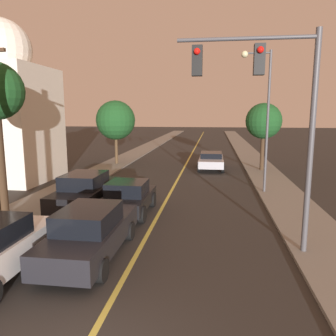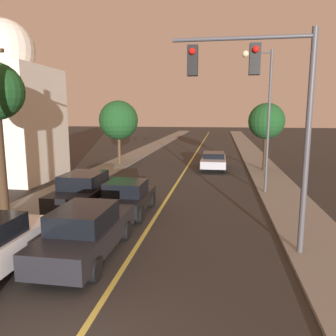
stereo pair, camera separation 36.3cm
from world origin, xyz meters
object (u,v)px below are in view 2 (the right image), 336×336
object	(u,v)px
traffic_signal_mast	(266,98)
tree_right_near	(266,121)
tree_left_far	(119,120)
car_far_oncoming	(214,160)
streetlamp_right	(263,104)
domed_building_left	(9,110)
car_outer_lane_second	(85,190)
car_near_lane_front	(86,231)
car_near_lane_second	(127,197)

from	to	relation	value
traffic_signal_mast	tree_right_near	size ratio (longest dim) A/B	1.33
traffic_signal_mast	tree_left_far	size ratio (longest dim) A/B	1.26
car_far_oncoming	streetlamp_right	xyz separation A→B (m)	(2.71, -7.74, 4.21)
domed_building_left	tree_right_near	bearing A→B (deg)	18.47
car_outer_lane_second	streetlamp_right	world-z (taller)	streetlamp_right
car_near_lane_front	streetlamp_right	distance (m)	11.92
tree_left_far	domed_building_left	size ratio (longest dim) A/B	0.52
car_outer_lane_second	domed_building_left	size ratio (longest dim) A/B	0.48
car_far_oncoming	tree_right_near	xyz separation A→B (m)	(3.89, -0.47, 3.11)
traffic_signal_mast	tree_left_far	distance (m)	19.73
car_outer_lane_second	domed_building_left	distance (m)	10.28
car_near_lane_second	tree_right_near	world-z (taller)	tree_right_near
car_outer_lane_second	car_far_oncoming	distance (m)	13.30
traffic_signal_mast	tree_right_near	bearing A→B (deg)	82.38
streetlamp_right	domed_building_left	distance (m)	16.16
car_near_lane_front	tree_right_near	world-z (taller)	tree_right_near
tree_right_near	car_near_lane_second	bearing A→B (deg)	-121.92
car_near_lane_second	car_far_oncoming	world-z (taller)	car_near_lane_second
car_near_lane_second	tree_right_near	size ratio (longest dim) A/B	0.74
car_near_lane_second	domed_building_left	xyz separation A→B (m)	(-9.81, 6.22, 3.87)
car_outer_lane_second	car_far_oncoming	world-z (taller)	car_outer_lane_second
car_near_lane_second	streetlamp_right	distance (m)	8.90
tree_left_far	car_outer_lane_second	bearing A→B (deg)	-79.35
domed_building_left	car_near_lane_front	bearing A→B (deg)	-47.62
domed_building_left	tree_left_far	bearing A→B (deg)	54.73
car_near_lane_front	tree_left_far	xyz separation A→B (m)	(-4.62, 18.08, 3.03)
car_near_lane_front	car_outer_lane_second	world-z (taller)	car_outer_lane_second
car_near_lane_front	tree_left_far	world-z (taller)	tree_left_far
streetlamp_right	domed_building_left	bearing A→B (deg)	174.68
car_outer_lane_second	tree_right_near	xyz separation A→B (m)	(9.63, 11.53, 2.97)
tree_left_far	streetlamp_right	bearing A→B (deg)	-39.01
car_far_oncoming	tree_left_far	bearing A→B (deg)	-7.61
car_near_lane_front	car_outer_lane_second	size ratio (longest dim) A/B	0.98
car_near_lane_front	car_near_lane_second	bearing A→B (deg)	90.00
car_near_lane_front	domed_building_left	bearing A→B (deg)	132.38
traffic_signal_mast	domed_building_left	distance (m)	18.00
car_near_lane_front	streetlamp_right	xyz separation A→B (m)	(6.28, 9.25, 4.13)
car_near_lane_front	traffic_signal_mast	distance (m)	6.88
car_near_lane_second	tree_left_far	size ratio (longest dim) A/B	0.70
car_far_oncoming	car_near_lane_front	bearing A→B (deg)	78.10
car_near_lane_second	tree_left_far	world-z (taller)	tree_left_far
car_near_lane_front	domed_building_left	xyz separation A→B (m)	(-9.81, 10.74, 3.82)
car_outer_lane_second	traffic_signal_mast	world-z (taller)	traffic_signal_mast
car_outer_lane_second	streetlamp_right	distance (m)	10.29
car_far_oncoming	streetlamp_right	bearing A→B (deg)	109.27
car_far_oncoming	domed_building_left	world-z (taller)	domed_building_left
tree_right_near	car_near_lane_front	bearing A→B (deg)	-114.34
car_near_lane_second	streetlamp_right	bearing A→B (deg)	36.93
car_near_lane_front	tree_right_near	distance (m)	18.38
tree_right_near	traffic_signal_mast	bearing A→B (deg)	-97.62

